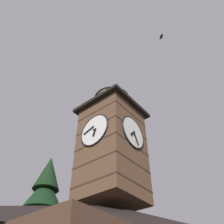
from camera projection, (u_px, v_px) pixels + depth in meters
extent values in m
cube|color=brown|center=(112.00, 153.00, 16.51)|extent=(3.58, 3.58, 6.94)
cube|color=#432E20|center=(112.00, 191.00, 14.79)|extent=(3.62, 3.62, 0.10)
cube|color=#432E20|center=(112.00, 171.00, 15.64)|extent=(3.62, 3.62, 0.10)
cube|color=#432E20|center=(112.00, 154.00, 16.49)|extent=(3.62, 3.62, 0.10)
cube|color=#432E20|center=(112.00, 138.00, 17.34)|extent=(3.62, 3.62, 0.10)
cube|color=#432E20|center=(112.00, 124.00, 18.19)|extent=(3.62, 3.62, 0.10)
cylinder|color=white|center=(133.00, 132.00, 16.24)|extent=(2.29, 0.10, 2.29)
torus|color=black|center=(133.00, 132.00, 16.23)|extent=(2.39, 0.10, 2.39)
cube|color=black|center=(133.00, 133.00, 15.94)|extent=(0.46, 0.04, 0.51)
cube|color=black|center=(136.00, 138.00, 16.04)|extent=(0.47, 0.04, 0.88)
sphere|color=black|center=(134.00, 132.00, 16.19)|extent=(0.10, 0.10, 0.10)
cylinder|color=white|center=(94.00, 130.00, 16.05)|extent=(0.10, 2.29, 2.29)
torus|color=black|center=(94.00, 130.00, 16.04)|extent=(0.10, 2.39, 2.39)
cube|color=black|center=(94.00, 132.00, 15.77)|extent=(0.04, 0.30, 0.58)
cube|color=black|center=(89.00, 130.00, 16.29)|extent=(0.04, 0.92, 0.34)
sphere|color=black|center=(93.00, 129.00, 15.98)|extent=(0.10, 0.10, 0.10)
cube|color=black|center=(112.00, 113.00, 18.86)|extent=(4.28, 4.28, 0.25)
cylinder|color=#D1BC84|center=(112.00, 105.00, 19.40)|extent=(2.56, 2.56, 1.39)
cylinder|color=#2D2319|center=(112.00, 110.00, 19.09)|extent=(2.62, 2.62, 0.10)
cylinder|color=#2D2319|center=(112.00, 105.00, 19.40)|extent=(2.62, 2.62, 0.10)
cylinder|color=#2D2319|center=(112.00, 101.00, 19.70)|extent=(2.62, 2.62, 0.10)
cone|color=#424C5B|center=(112.00, 94.00, 20.26)|extent=(2.86, 2.86, 1.24)
sphere|color=#2D3847|center=(112.00, 88.00, 20.73)|extent=(0.16, 0.16, 0.16)
cone|color=#113419|center=(41.00, 214.00, 17.66)|extent=(3.97, 3.97, 2.75)
cone|color=black|center=(45.00, 193.00, 18.69)|extent=(3.02, 3.02, 2.72)
cone|color=black|center=(49.00, 173.00, 19.78)|extent=(2.08, 2.08, 2.86)
sphere|color=silver|center=(34.00, 222.00, 45.46)|extent=(1.44, 1.44, 1.44)
ellipsoid|color=black|center=(161.00, 37.00, 22.70)|extent=(0.29, 0.27, 0.14)
cube|color=black|center=(161.00, 38.00, 22.79)|extent=(0.30, 0.32, 0.10)
cube|color=black|center=(162.00, 36.00, 22.60)|extent=(0.30, 0.32, 0.10)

